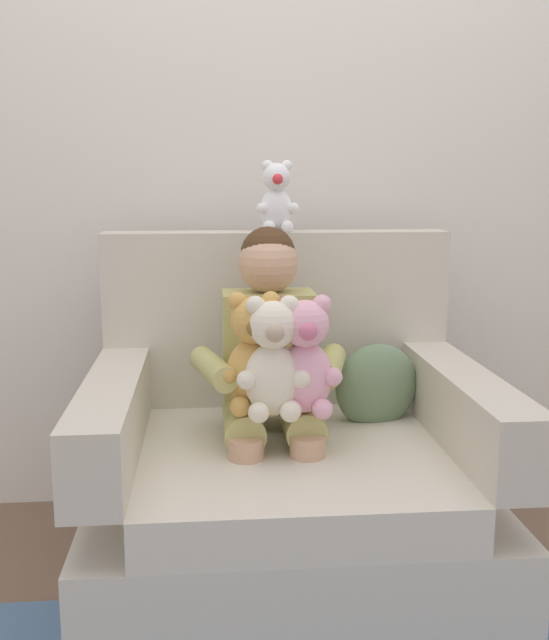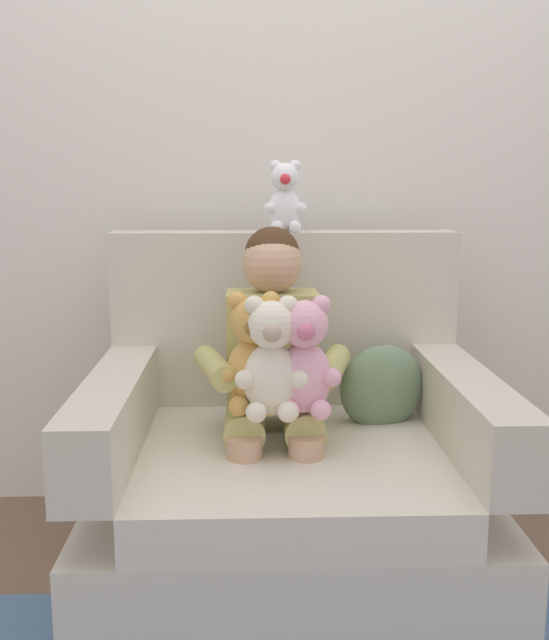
% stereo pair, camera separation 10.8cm
% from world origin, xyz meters
% --- Properties ---
extents(ground_plane, '(8.00, 8.00, 0.00)m').
position_xyz_m(ground_plane, '(0.00, 0.00, 0.00)').
color(ground_plane, brown).
extents(back_wall, '(6.00, 0.10, 2.60)m').
position_xyz_m(back_wall, '(0.00, 0.70, 1.30)').
color(back_wall, silver).
rests_on(back_wall, ground).
extents(armchair, '(1.08, 0.94, 0.99)m').
position_xyz_m(armchair, '(0.00, 0.05, 0.31)').
color(armchair, beige).
rests_on(armchair, ground).
extents(seated_child, '(0.45, 0.39, 0.82)m').
position_xyz_m(seated_child, '(-0.05, 0.08, 0.65)').
color(seated_child, tan).
rests_on(seated_child, armchair).
extents(plush_pink, '(0.19, 0.15, 0.31)m').
position_xyz_m(plush_pink, '(0.03, -0.10, 0.69)').
color(plush_pink, '#EAA8BC').
rests_on(plush_pink, armchair).
extents(plush_honey, '(0.19, 0.15, 0.32)m').
position_xyz_m(plush_honey, '(-0.10, -0.06, 0.70)').
color(plush_honey, gold).
rests_on(plush_honey, armchair).
extents(plush_cream, '(0.19, 0.15, 0.32)m').
position_xyz_m(plush_cream, '(-0.06, -0.11, 0.69)').
color(plush_cream, silver).
rests_on(plush_cream, armchair).
extents(plush_white_on_backrest, '(0.13, 0.11, 0.22)m').
position_xyz_m(plush_white_on_backrest, '(0.00, 0.39, 1.09)').
color(plush_white_on_backrest, white).
rests_on(plush_white_on_backrest, armchair).
extents(throw_pillow, '(0.28, 0.17, 0.26)m').
position_xyz_m(throw_pillow, '(0.28, 0.18, 0.54)').
color(throw_pillow, slate).
rests_on(throw_pillow, armchair).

